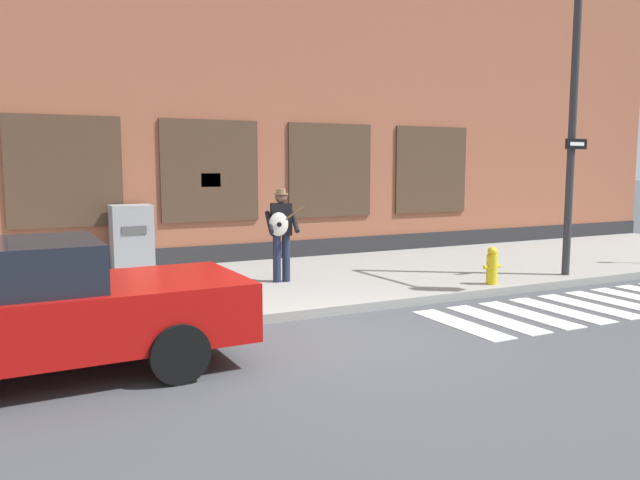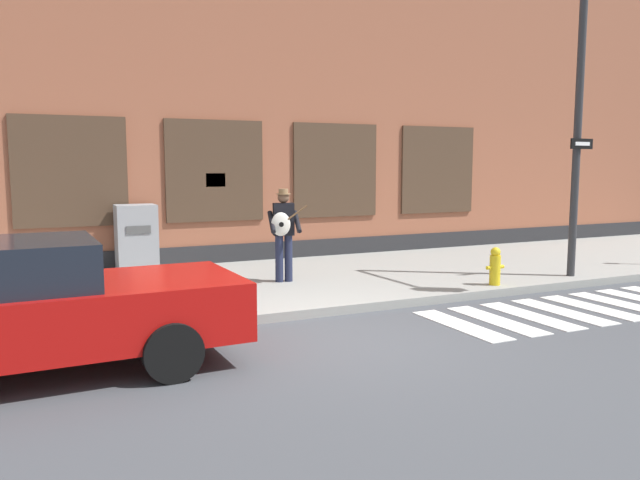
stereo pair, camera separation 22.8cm
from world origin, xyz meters
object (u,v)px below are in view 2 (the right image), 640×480
(traffic_light, at_px, (622,73))
(fire_hydrant, at_px, (495,266))
(red_car, at_px, (27,309))
(utility_box, at_px, (136,238))
(busker, at_px, (283,229))

(traffic_light, xyz_separation_m, fire_hydrant, (-2.07, 0.79, -3.50))
(red_car, height_order, fire_hydrant, red_car)
(traffic_light, xyz_separation_m, utility_box, (-7.81, 5.06, -3.15))
(red_car, bearing_deg, busker, 37.43)
(red_car, bearing_deg, fire_hydrant, 10.31)
(traffic_light, relative_size, fire_hydrant, 8.07)
(busker, bearing_deg, utility_box, 134.87)
(busker, distance_m, fire_hydrant, 3.97)
(red_car, distance_m, fire_hydrant, 7.91)
(busker, height_order, fire_hydrant, busker)
(red_car, bearing_deg, traffic_light, 3.62)
(red_car, height_order, traffic_light, traffic_light)
(red_car, xyz_separation_m, busker, (4.37, 3.34, 0.37))
(red_car, distance_m, traffic_light, 10.37)
(busker, bearing_deg, red_car, -142.57)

